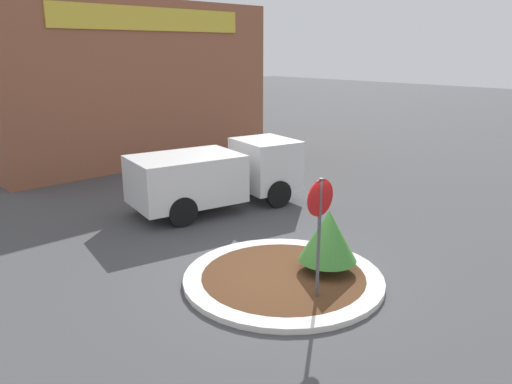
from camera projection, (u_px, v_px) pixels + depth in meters
name	position (u px, v px, depth m)	size (l,w,h in m)	color
ground_plane	(283.00, 280.00, 10.96)	(120.00, 120.00, 0.00)	#474749
traffic_island	(283.00, 278.00, 10.94)	(4.38, 4.38, 0.13)	silver
stop_sign	(320.00, 217.00, 9.57)	(0.73, 0.07, 2.56)	#4C4C51
island_shrub	(328.00, 235.00, 10.96)	(1.29, 1.29, 1.41)	brown
utility_truck	(217.00, 174.00, 15.65)	(5.66, 3.04, 2.03)	silver
storefront_building	(121.00, 82.00, 22.81)	(12.37, 6.07, 6.86)	#93563D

